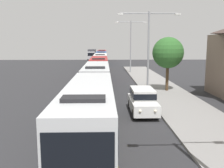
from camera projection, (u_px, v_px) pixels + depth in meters
name	position (u px, v px, depth m)	size (l,w,h in m)	color
bus_lead	(89.00, 110.00, 13.87)	(2.58, 11.93, 3.21)	silver
bus_second_in_line	(97.00, 78.00, 26.31)	(2.58, 11.35, 3.21)	silver
bus_middle	(99.00, 67.00, 38.45)	(2.58, 11.23, 3.21)	maroon
bus_fourth_in_line	(101.00, 61.00, 50.95)	(2.58, 11.45, 3.21)	silver
bus_rear	(101.00, 57.00, 63.38)	(2.58, 11.68, 3.21)	#284C8C
bus_tail_end	(102.00, 55.00, 76.36)	(2.58, 10.72, 3.21)	maroon
white_suv	(142.00, 100.00, 19.42)	(1.86, 4.75, 1.90)	white
box_truck_oncoming	(92.00, 54.00, 81.92)	(2.35, 7.86, 3.15)	#B7B7BC
streetlamp_mid	(148.00, 43.00, 26.56)	(6.45, 0.28, 8.32)	gray
streetlamp_far	(131.00, 41.00, 44.68)	(5.39, 0.28, 8.91)	gray
roadside_tree	(168.00, 53.00, 27.41)	(3.34, 3.34, 5.77)	#4C3823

